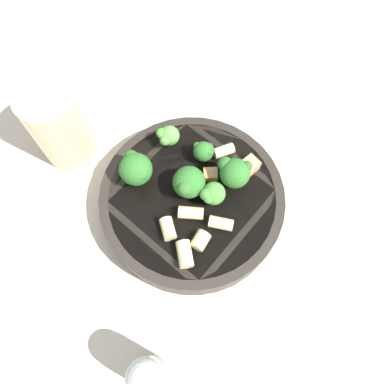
{
  "coord_description": "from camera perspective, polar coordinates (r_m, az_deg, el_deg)",
  "views": [
    {
      "loc": [
        -0.15,
        0.08,
        0.45
      ],
      "look_at": [
        0.0,
        0.0,
        0.05
      ],
      "focal_mm": 35.0,
      "sensor_mm": 36.0,
      "label": 1
    }
  ],
  "objects": [
    {
      "name": "broccoli_floret_3",
      "position": [
        0.43,
        -0.62,
        1.34
      ],
      "size": [
        0.04,
        0.04,
        0.04
      ],
      "color": "#84AD60",
      "rests_on": "pasta_bowl"
    },
    {
      "name": "pasta_bowl",
      "position": [
        0.46,
        0.0,
        -1.26
      ],
      "size": [
        0.22,
        0.22,
        0.04
      ],
      "color": "#28231E",
      "rests_on": "ground_plane"
    },
    {
      "name": "drinking_glass",
      "position": [
        0.51,
        -19.2,
        9.25
      ],
      "size": [
        0.07,
        0.07,
        0.11
      ],
      "color": "beige",
      "rests_on": "ground_plane"
    },
    {
      "name": "rigatoni_4",
      "position": [
        0.43,
        -3.68,
        -5.6
      ],
      "size": [
        0.03,
        0.02,
        0.01
      ],
      "primitive_type": "cylinder",
      "rotation": [
        1.57,
        0.0,
        1.37
      ],
      "color": "beige",
      "rests_on": "pasta_bowl"
    },
    {
      "name": "pepper_shaker",
      "position": [
        0.41,
        -6.8,
        -26.02
      ],
      "size": [
        0.04,
        0.04,
        0.09
      ],
      "color": "#B2B2B7",
      "rests_on": "ground_plane"
    },
    {
      "name": "broccoli_floret_2",
      "position": [
        0.43,
        6.42,
        3.04
      ],
      "size": [
        0.04,
        0.04,
        0.04
      ],
      "color": "#93B766",
      "rests_on": "pasta_bowl"
    },
    {
      "name": "rigatoni_2",
      "position": [
        0.47,
        4.88,
        6.29
      ],
      "size": [
        0.02,
        0.03,
        0.01
      ],
      "primitive_type": "cylinder",
      "rotation": [
        1.57,
        0.0,
        3.03
      ],
      "color": "beige",
      "rests_on": "pasta_bowl"
    },
    {
      "name": "broccoli_floret_1",
      "position": [
        0.47,
        -3.67,
        8.52
      ],
      "size": [
        0.02,
        0.03,
        0.03
      ],
      "color": "#84AD60",
      "rests_on": "pasta_bowl"
    },
    {
      "name": "chicken_chunk_0",
      "position": [
        0.45,
        2.83,
        2.69
      ],
      "size": [
        0.02,
        0.02,
        0.01
      ],
      "primitive_type": "cube",
      "rotation": [
        0.0,
        0.0,
        1.12
      ],
      "color": "#A87A4C",
      "rests_on": "pasta_bowl"
    },
    {
      "name": "rigatoni_1",
      "position": [
        0.42,
        -1.11,
        -9.45
      ],
      "size": [
        0.03,
        0.02,
        0.02
      ],
      "primitive_type": "cylinder",
      "rotation": [
        1.57,
        0.0,
        1.28
      ],
      "color": "beige",
      "rests_on": "pasta_bowl"
    },
    {
      "name": "chicken_chunk_1",
      "position": [
        0.46,
        9.0,
        3.44
      ],
      "size": [
        0.02,
        0.03,
        0.02
      ],
      "primitive_type": "cube",
      "rotation": [
        0.0,
        0.0,
        1.82
      ],
      "color": "tan",
      "rests_on": "pasta_bowl"
    },
    {
      "name": "broccoli_floret_0",
      "position": [
        0.45,
        1.84,
        6.24
      ],
      "size": [
        0.03,
        0.03,
        0.03
      ],
      "color": "#84AD60",
      "rests_on": "pasta_bowl"
    },
    {
      "name": "rigatoni_5",
      "position": [
        0.43,
        -0.17,
        -3.19
      ],
      "size": [
        0.03,
        0.03,
        0.01
      ],
      "primitive_type": "cylinder",
      "rotation": [
        1.57,
        0.0,
        2.59
      ],
      "color": "beige",
      "rests_on": "pasta_bowl"
    },
    {
      "name": "ground_plane",
      "position": [
        0.48,
        0.0,
        -2.24
      ],
      "size": [
        2.0,
        2.0,
        0.0
      ],
      "primitive_type": "plane",
      "color": "#BCB29E"
    },
    {
      "name": "rigatoni_3",
      "position": [
        0.43,
        4.42,
        -4.78
      ],
      "size": [
        0.03,
        0.03,
        0.01
      ],
      "primitive_type": "cylinder",
      "rotation": [
        1.57,
        0.0,
        2.46
      ],
      "color": "beige",
      "rests_on": "pasta_bowl"
    },
    {
      "name": "broccoli_floret_4",
      "position": [
        0.44,
        -8.56,
        3.5
      ],
      "size": [
        0.04,
        0.04,
        0.05
      ],
      "color": "#84AD60",
      "rests_on": "pasta_bowl"
    },
    {
      "name": "broccoli_floret_5",
      "position": [
        0.43,
        3.14,
        -0.31
      ],
      "size": [
        0.03,
        0.03,
        0.03
      ],
      "color": "#84AD60",
      "rests_on": "pasta_bowl"
    },
    {
      "name": "rigatoni_0",
      "position": [
        0.42,
        1.3,
        -7.4
      ],
      "size": [
        0.02,
        0.03,
        0.02
      ],
      "primitive_type": "cylinder",
      "rotation": [
        1.57,
        0.0,
        0.56
      ],
      "color": "beige",
      "rests_on": "pasta_bowl"
    }
  ]
}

